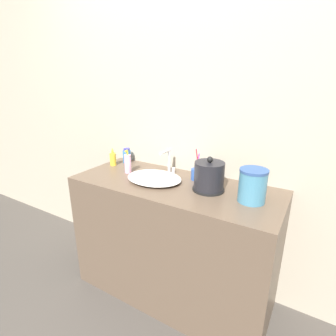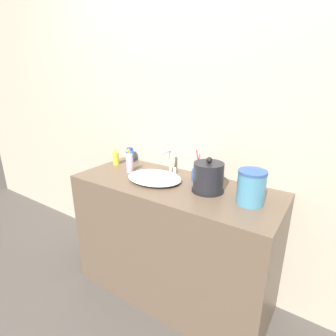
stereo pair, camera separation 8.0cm
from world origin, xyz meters
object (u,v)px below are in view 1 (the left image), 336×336
faucet (169,160)px  water_pitcher (253,186)px  electric_kettle (209,177)px  lotion_bottle (128,164)px  shampoo_bottle (113,159)px  mouthwash_bottle (127,156)px  toothbrush_cup (196,174)px

faucet → water_pitcher: 0.64m
electric_kettle → water_pitcher: electric_kettle is taller
lotion_bottle → shampoo_bottle: (-0.21, 0.07, -0.02)m
faucet → electric_kettle: (0.36, -0.14, -0.01)m
electric_kettle → lotion_bottle: 0.61m
mouthwash_bottle → toothbrush_cup: bearing=-5.5°
faucet → mouthwash_bottle: 0.42m
toothbrush_cup → shampoo_bottle: toothbrush_cup is taller
toothbrush_cup → mouthwash_bottle: toothbrush_cup is taller
toothbrush_cup → water_pitcher: size_ratio=1.17×
faucet → mouthwash_bottle: (-0.41, 0.04, -0.04)m
mouthwash_bottle → electric_kettle: bearing=-12.9°
faucet → mouthwash_bottle: bearing=174.5°
toothbrush_cup → electric_kettle: bearing=-40.2°
water_pitcher → toothbrush_cup: bearing=160.8°
toothbrush_cup → lotion_bottle: (-0.48, -0.12, 0.03)m
water_pitcher → electric_kettle: bearing=175.2°
lotion_bottle → mouthwash_bottle: (-0.16, 0.19, -0.01)m
faucet → lotion_bottle: (-0.25, -0.15, -0.03)m
faucet → toothbrush_cup: (0.22, -0.02, -0.05)m
faucet → toothbrush_cup: 0.23m
toothbrush_cup → mouthwash_bottle: size_ratio=1.86×
shampoo_bottle → toothbrush_cup: bearing=4.3°
lotion_bottle → shampoo_bottle: size_ratio=1.21×
faucet → toothbrush_cup: toothbrush_cup is taller
lotion_bottle → shampoo_bottle: lotion_bottle is taller
faucet → shampoo_bottle: bearing=-171.0°
mouthwash_bottle → water_pitcher: 1.06m
faucet → water_pitcher: water_pitcher is taller
lotion_bottle → shampoo_bottle: bearing=160.7°
electric_kettle → shampoo_bottle: size_ratio=1.51×
lotion_bottle → mouthwash_bottle: bearing=131.1°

